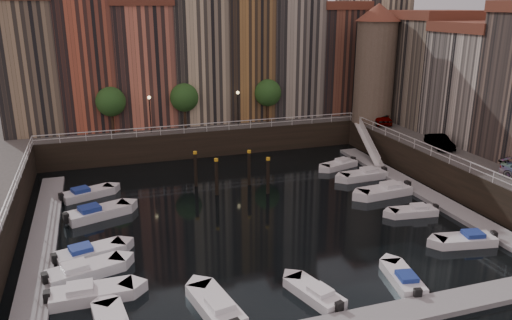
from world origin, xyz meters
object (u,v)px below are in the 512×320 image
object	(u,v)px
boat_left_1	(84,271)
mooring_pilings	(232,173)
boat_left_2	(89,253)
corner_tower	(375,62)
boat_left_0	(90,294)
car_a	(380,118)
gangway	(368,142)
car_b	(440,143)

from	to	relation	value
boat_left_1	mooring_pilings	bearing A→B (deg)	26.10
mooring_pilings	boat_left_1	world-z (taller)	mooring_pilings
boat_left_1	boat_left_2	size ratio (longest dim) A/B	1.04
corner_tower	boat_left_0	world-z (taller)	corner_tower
mooring_pilings	boat_left_2	xyz separation A→B (m)	(-12.91, -9.61, -1.28)
boat_left_2	mooring_pilings	bearing A→B (deg)	21.43
boat_left_1	car_a	bearing A→B (deg)	14.55
gangway	mooring_pilings	bearing A→B (deg)	-164.11
mooring_pilings	car_a	distance (m)	22.08
boat_left_0	car_b	bearing A→B (deg)	20.21
boat_left_2	car_a	world-z (taller)	car_a
boat_left_1	car_b	world-z (taller)	car_b
car_b	gangway	bearing A→B (deg)	121.16
corner_tower	boat_left_2	size ratio (longest dim) A/B	2.82
corner_tower	gangway	world-z (taller)	corner_tower
corner_tower	boat_left_0	xyz separation A→B (m)	(-32.98, -24.35, -9.81)
boat_left_0	boat_left_2	world-z (taller)	boat_left_0
gangway	boat_left_1	world-z (taller)	gangway
gangway	mooring_pilings	world-z (taller)	gangway
boat_left_1	car_b	bearing A→B (deg)	-1.37
car_b	corner_tower	bearing A→B (deg)	101.00
boat_left_0	car_a	bearing A→B (deg)	35.20
boat_left_0	gangway	bearing A→B (deg)	34.03
mooring_pilings	boat_left_1	bearing A→B (deg)	-137.62
gangway	car_b	bearing A→B (deg)	-68.97
corner_tower	boat_left_2	xyz separation A→B (m)	(-33.02, -19.01, -9.82)
car_a	mooring_pilings	bearing A→B (deg)	-143.78
mooring_pilings	boat_left_0	bearing A→B (deg)	-130.74
corner_tower	car_a	xyz separation A→B (m)	(0.35, -1.36, -6.40)
corner_tower	car_b	bearing A→B (deg)	-89.13
car_b	car_a	bearing A→B (deg)	99.30
boat_left_2	car_a	bearing A→B (deg)	12.63
corner_tower	mooring_pilings	bearing A→B (deg)	-154.94
car_a	boat_left_0	bearing A→B (deg)	-130.64
boat_left_2	car_b	bearing A→B (deg)	-4.21
boat_left_0	car_a	distance (m)	40.63
gangway	boat_left_0	size ratio (longest dim) A/B	1.67
car_a	car_b	xyz separation A→B (m)	(-0.16, -11.17, -0.14)
boat_left_2	car_b	world-z (taller)	car_b
boat_left_0	car_b	world-z (taller)	car_b
corner_tower	boat_left_1	distance (m)	40.84
boat_left_0	boat_left_1	size ratio (longest dim) A/B	0.98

